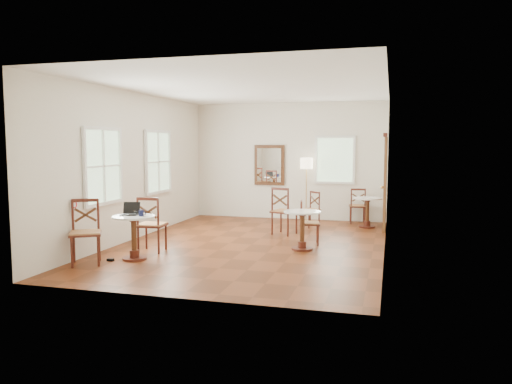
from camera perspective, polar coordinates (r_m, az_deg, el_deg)
ground at (r=9.71m, az=-0.47°, el=-6.05°), size 7.00×7.00×0.00m
room_shell at (r=9.79m, az=-0.38°, el=5.18°), size 5.02×7.02×3.01m
cafe_table_near at (r=8.63m, az=-13.87°, el=-4.55°), size 0.71×0.71×0.75m
cafe_table_mid at (r=9.18m, az=5.34°, el=-3.90°), size 0.68×0.68×0.72m
cafe_table_back at (r=11.88m, az=12.68°, el=-1.93°), size 0.66×0.66×0.70m
chair_near_a at (r=9.17m, az=-11.93°, el=-3.66°), size 0.51×0.51×1.01m
chair_near_b at (r=8.53m, az=-19.02°, el=-4.38°), size 0.67×0.67×1.06m
chair_mid_a at (r=10.71m, az=3.21°, el=-2.19°), size 0.59×0.59×1.03m
chair_mid_b at (r=9.71m, az=6.03°, el=-3.53°), size 0.46×0.46×0.85m
chair_back_a at (r=12.47m, az=11.61°, el=-1.55°), size 0.45×0.45×0.87m
chair_back_b at (r=11.76m, az=6.28°, el=-1.99°), size 0.54×0.54×0.83m
floor_lamp at (r=12.48m, az=5.82°, el=2.82°), size 0.31×0.31×1.61m
laptop at (r=8.74m, az=-14.23°, el=-2.20°), size 0.33×0.29×0.21m
mouse at (r=8.58m, az=-14.39°, el=-2.57°), size 0.10×0.08×0.03m
navy_mug at (r=8.51m, az=-13.04°, el=-2.38°), size 0.13×0.09×0.10m
water_glass at (r=8.59m, az=-13.69°, el=-2.35°), size 0.06×0.06×0.09m
power_adapter at (r=8.71m, az=-16.40°, el=-7.49°), size 0.11×0.07×0.04m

